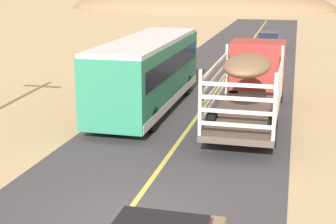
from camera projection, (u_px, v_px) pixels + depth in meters
name	position (u px, v px, depth m)	size (l,w,h in m)	color
ground_plane	(125.00, 217.00, 12.87)	(240.00, 240.00, 0.00)	tan
road_surface	(125.00, 216.00, 12.87)	(8.00, 120.00, 0.02)	#423F44
road_centre_line	(125.00, 216.00, 12.86)	(0.16, 117.60, 0.00)	#D8CC4C
livestock_truck	(254.00, 73.00, 22.11)	(2.53, 9.70, 3.02)	#B2332D
bus	(148.00, 72.00, 22.64)	(2.54, 10.00, 3.21)	#2D8C66
car_far	(269.00, 42.00, 40.99)	(1.80, 4.40, 1.46)	#264C8C
distant_hill	(200.00, 10.00, 88.86)	(46.69, 25.09, 8.28)	#957553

